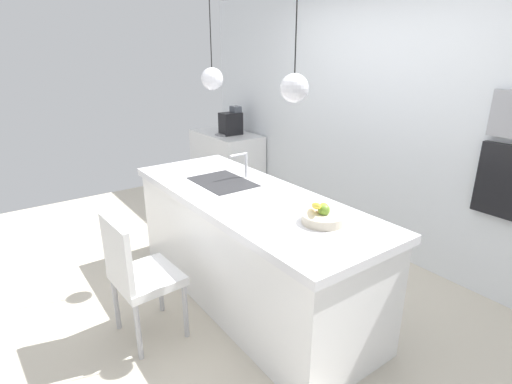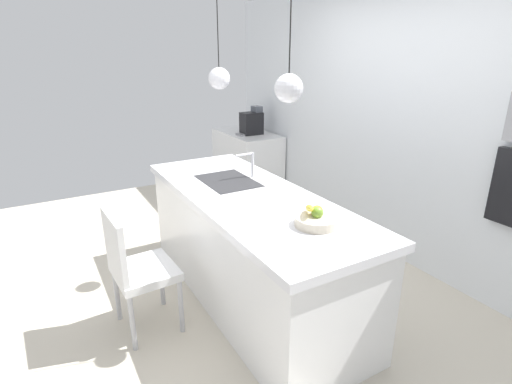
% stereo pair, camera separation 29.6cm
% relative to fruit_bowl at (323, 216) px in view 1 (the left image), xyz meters
% --- Properties ---
extents(floor, '(6.60, 6.60, 0.00)m').
position_rel_fruit_bowl_xyz_m(floor, '(-0.71, -0.09, -0.95)').
color(floor, beige).
rests_on(floor, ground).
extents(back_wall, '(6.00, 0.10, 2.60)m').
position_rel_fruit_bowl_xyz_m(back_wall, '(-0.71, 1.56, 0.35)').
color(back_wall, white).
rests_on(back_wall, ground).
extents(kitchen_island, '(2.39, 0.88, 0.91)m').
position_rel_fruit_bowl_xyz_m(kitchen_island, '(-0.71, -0.09, -0.50)').
color(kitchen_island, white).
rests_on(kitchen_island, ground).
extents(sink_basin, '(0.56, 0.40, 0.02)m').
position_rel_fruit_bowl_xyz_m(sink_basin, '(-1.09, -0.09, -0.05)').
color(sink_basin, '#2D2D30').
rests_on(sink_basin, kitchen_island).
extents(faucet, '(0.02, 0.17, 0.22)m').
position_rel_fruit_bowl_xyz_m(faucet, '(-1.09, 0.12, 0.10)').
color(faucet, silver).
rests_on(faucet, kitchen_island).
extents(fruit_bowl, '(0.28, 0.28, 0.16)m').
position_rel_fruit_bowl_xyz_m(fruit_bowl, '(0.00, 0.00, 0.00)').
color(fruit_bowl, beige).
rests_on(fruit_bowl, kitchen_island).
extents(side_counter, '(1.10, 0.60, 0.85)m').
position_rel_fruit_bowl_xyz_m(side_counter, '(-3.11, 1.19, -0.53)').
color(side_counter, white).
rests_on(side_counter, ground).
extents(coffee_machine, '(0.20, 0.35, 0.38)m').
position_rel_fruit_bowl_xyz_m(coffee_machine, '(-2.97, 1.19, 0.06)').
color(coffee_machine, black).
rests_on(coffee_machine, side_counter).
extents(chair_near, '(0.48, 0.43, 0.93)m').
position_rel_fruit_bowl_xyz_m(chair_near, '(-0.75, -0.99, -0.43)').
color(chair_near, silver).
rests_on(chair_near, ground).
extents(pendant_light_left, '(0.17, 0.17, 0.77)m').
position_rel_fruit_bowl_xyz_m(pendant_light_left, '(-1.20, -0.09, 0.79)').
color(pendant_light_left, silver).
extents(pendant_light_right, '(0.17, 0.17, 0.77)m').
position_rel_fruit_bowl_xyz_m(pendant_light_right, '(-0.21, -0.09, 0.79)').
color(pendant_light_right, silver).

